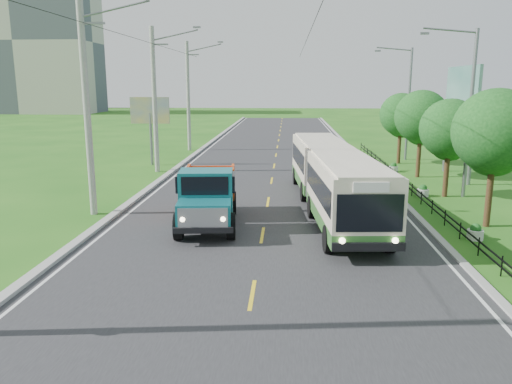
# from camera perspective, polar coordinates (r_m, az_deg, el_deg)

# --- Properties ---
(ground) EXTENTS (240.00, 240.00, 0.00)m
(ground) POSITION_cam_1_polar(r_m,az_deg,el_deg) (15.13, -0.43, -11.70)
(ground) COLOR #1F5A15
(ground) RESTS_ON ground
(road) EXTENTS (14.00, 120.00, 0.02)m
(road) POSITION_cam_1_polar(r_m,az_deg,el_deg) (34.36, 1.91, 1.93)
(road) COLOR #28282B
(road) RESTS_ON ground
(curb_left) EXTENTS (0.40, 120.00, 0.15)m
(curb_left) POSITION_cam_1_polar(r_m,az_deg,el_deg) (35.30, -9.87, 2.14)
(curb_left) COLOR #9E9E99
(curb_left) RESTS_ON ground
(curb_right) EXTENTS (0.30, 120.00, 0.10)m
(curb_right) POSITION_cam_1_polar(r_m,az_deg,el_deg) (34.89, 13.73, 1.81)
(curb_right) COLOR #9E9E99
(curb_right) RESTS_ON ground
(edge_line_left) EXTENTS (0.12, 120.00, 0.00)m
(edge_line_left) POSITION_cam_1_polar(r_m,az_deg,el_deg) (35.18, -8.99, 2.05)
(edge_line_left) COLOR silver
(edge_line_left) RESTS_ON road
(edge_line_right) EXTENTS (0.12, 120.00, 0.00)m
(edge_line_right) POSITION_cam_1_polar(r_m,az_deg,el_deg) (34.81, 12.92, 1.78)
(edge_line_right) COLOR silver
(edge_line_right) RESTS_ON road
(centre_dash) EXTENTS (0.12, 2.20, 0.00)m
(centre_dash) POSITION_cam_1_polar(r_m,az_deg,el_deg) (15.12, -0.43, -11.63)
(centre_dash) COLOR yellow
(centre_dash) RESTS_ON road
(railing_right) EXTENTS (0.04, 40.00, 0.60)m
(railing_right) POSITION_cam_1_polar(r_m,az_deg,el_deg) (29.26, 17.40, 0.14)
(railing_right) COLOR black
(railing_right) RESTS_ON ground
(pole_near) EXTENTS (3.51, 0.32, 10.00)m
(pole_near) POSITION_cam_1_polar(r_m,az_deg,el_deg) (24.62, -18.70, 9.15)
(pole_near) COLOR gray
(pole_near) RESTS_ON ground
(pole_mid) EXTENTS (3.51, 0.32, 10.00)m
(pole_mid) POSITION_cam_1_polar(r_m,az_deg,el_deg) (36.02, -11.46, 10.31)
(pole_mid) COLOR gray
(pole_mid) RESTS_ON ground
(pole_far) EXTENTS (3.51, 0.32, 10.00)m
(pole_far) POSITION_cam_1_polar(r_m,az_deg,el_deg) (47.71, -7.71, 10.84)
(pole_far) COLOR gray
(pole_far) RESTS_ON ground
(tree_third) EXTENTS (3.60, 3.62, 6.00)m
(tree_third) POSITION_cam_1_polar(r_m,az_deg,el_deg) (23.76, 25.65, 5.83)
(tree_third) COLOR #382314
(tree_third) RESTS_ON ground
(tree_fourth) EXTENTS (3.24, 3.31, 5.40)m
(tree_fourth) POSITION_cam_1_polar(r_m,az_deg,el_deg) (29.43, 21.28, 6.41)
(tree_fourth) COLOR #382314
(tree_fourth) RESTS_ON ground
(tree_fifth) EXTENTS (3.48, 3.52, 5.80)m
(tree_fifth) POSITION_cam_1_polar(r_m,az_deg,el_deg) (35.16, 18.39, 7.87)
(tree_fifth) COLOR #382314
(tree_fifth) RESTS_ON ground
(tree_back) EXTENTS (3.30, 3.36, 5.50)m
(tree_back) POSITION_cam_1_polar(r_m,az_deg,el_deg) (40.99, 16.27, 8.25)
(tree_back) COLOR #382314
(tree_back) RESTS_ON ground
(streetlight_mid) EXTENTS (3.02, 0.20, 9.07)m
(streetlight_mid) POSITION_cam_1_polar(r_m,az_deg,el_deg) (29.46, 23.03, 8.85)
(streetlight_mid) COLOR slate
(streetlight_mid) RESTS_ON ground
(streetlight_far) EXTENTS (3.02, 0.20, 9.07)m
(streetlight_far) POSITION_cam_1_polar(r_m,az_deg,el_deg) (42.92, 16.87, 10.04)
(streetlight_far) COLOR slate
(streetlight_far) RESTS_ON ground
(planter_near) EXTENTS (0.64, 0.64, 0.67)m
(planter_near) POSITION_cam_1_polar(r_m,az_deg,el_deg) (22.00, 23.78, -4.27)
(planter_near) COLOR silver
(planter_near) RESTS_ON ground
(planter_mid) EXTENTS (0.64, 0.64, 0.67)m
(planter_mid) POSITION_cam_1_polar(r_m,az_deg,el_deg) (29.41, 18.53, 0.09)
(planter_mid) COLOR silver
(planter_mid) RESTS_ON ground
(planter_far) EXTENTS (0.64, 0.64, 0.67)m
(planter_far) POSITION_cam_1_polar(r_m,az_deg,el_deg) (37.06, 15.43, 2.68)
(planter_far) COLOR silver
(planter_far) RESTS_ON ground
(billboard_left) EXTENTS (3.00, 0.20, 5.20)m
(billboard_left) POSITION_cam_1_polar(r_m,az_deg,el_deg) (39.29, -12.02, 8.63)
(billboard_left) COLOR slate
(billboard_left) RESTS_ON ground
(billboard_right) EXTENTS (0.24, 6.00, 7.30)m
(billboard_right) POSITION_cam_1_polar(r_m,az_deg,el_deg) (35.65, 22.47, 10.03)
(billboard_right) COLOR slate
(billboard_right) RESTS_ON ground
(apartment_near) EXTENTS (28.00, 14.00, 30.00)m
(apartment_near) POSITION_cam_1_polar(r_m,az_deg,el_deg) (122.68, -24.49, 15.29)
(apartment_near) COLOR #B7B2A3
(apartment_near) RESTS_ON ground
(bus) EXTENTS (3.71, 15.82, 3.03)m
(bus) POSITION_cam_1_polar(r_m,az_deg,el_deg) (24.74, 8.68, 2.02)
(bus) COLOR #336F2C
(bus) RESTS_ON ground
(dump_truck) EXTENTS (2.94, 6.41, 2.61)m
(dump_truck) POSITION_cam_1_polar(r_m,az_deg,el_deg) (22.04, -5.54, -0.05)
(dump_truck) COLOR #12666F
(dump_truck) RESTS_ON ground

